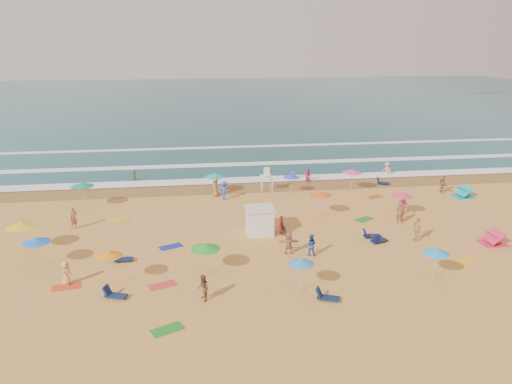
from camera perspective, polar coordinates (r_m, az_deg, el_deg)
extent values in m
plane|color=gold|center=(40.17, 4.73, -4.42)|extent=(220.00, 220.00, 0.00)
cube|color=#0C4756|center=(121.61, -3.80, 10.24)|extent=(220.00, 140.00, 0.18)
plane|color=olive|center=(51.77, 1.81, 0.65)|extent=(220.00, 220.00, 0.00)
cube|color=white|center=(54.11, 1.37, 1.49)|extent=(200.00, 2.20, 0.05)
cube|color=white|center=(60.80, 0.34, 3.27)|extent=(200.00, 1.60, 0.05)
cube|color=white|center=(70.47, -0.80, 5.22)|extent=(200.00, 1.20, 0.05)
cube|color=silver|center=(39.20, 0.42, -3.36)|extent=(2.00, 2.00, 2.00)
cube|color=silver|center=(38.84, 0.43, -1.89)|extent=(2.20, 2.20, 0.12)
imported|color=black|center=(39.43, 3.23, -4.17)|extent=(0.56, 1.58, 0.83)
cone|color=blue|center=(48.82, 4.03, 1.89)|extent=(1.55, 1.55, 0.35)
cone|color=green|center=(32.52, -5.80, -6.21)|extent=(1.94, 1.94, 0.35)
cone|color=#FC389E|center=(50.40, 10.92, 2.37)|extent=(1.95, 1.95, 0.35)
cone|color=orange|center=(31.79, -16.43, -6.75)|extent=(1.60, 1.60, 0.35)
cone|color=yellow|center=(39.17, -25.27, -3.40)|extent=(2.06, 2.06, 0.35)
cone|color=#11916B|center=(46.96, -19.26, 0.82)|extent=(2.04, 2.04, 0.35)
cone|color=#1CA0F4|center=(33.56, 19.91, -6.36)|extent=(1.67, 1.67, 0.35)
cone|color=#E15617|center=(42.75, 7.36, -0.14)|extent=(1.89, 1.89, 0.35)
cone|color=#15AFAA|center=(49.06, -4.77, 1.93)|extent=(1.95, 1.95, 0.35)
cone|color=#F1355D|center=(44.39, 16.35, -0.25)|extent=(1.76, 1.76, 0.35)
cone|color=blue|center=(36.16, -23.83, -5.04)|extent=(1.83, 1.83, 0.35)
cone|color=#2B89C3|center=(30.13, 5.18, -7.87)|extent=(1.55, 1.55, 0.35)
cube|color=#0F1D4E|center=(35.87, -14.90, -7.44)|extent=(1.32, 0.60, 0.34)
cube|color=navy|center=(31.31, -15.71, -11.31)|extent=(1.41, 0.98, 0.34)
cube|color=#0F164B|center=(39.60, 13.14, -4.90)|extent=(1.33, 0.64, 0.34)
cube|color=#0E1E49|center=(30.25, 8.27, -11.87)|extent=(1.42, 1.01, 0.34)
cube|color=#0E1947|center=(38.83, 13.89, -5.41)|extent=(1.41, 0.95, 0.34)
cube|color=#0E1949|center=(54.06, 14.37, 1.01)|extent=(1.42, 1.03, 0.34)
cube|color=red|center=(33.59, -20.88, -10.09)|extent=(1.82, 1.12, 0.03)
cube|color=#1A26A7|center=(37.58, -9.72, -6.18)|extent=(1.90, 1.45, 0.03)
cube|color=#208320|center=(27.78, -10.12, -15.21)|extent=(1.91, 1.52, 0.03)
cube|color=#FFB01C|center=(44.01, -15.48, -3.03)|extent=(1.80, 1.07, 0.03)
cube|color=red|center=(32.17, -10.66, -10.44)|extent=(1.90, 1.42, 0.03)
cube|color=#B54C16|center=(49.64, 13.41, -0.55)|extent=(1.90, 1.48, 0.03)
cube|color=#218421|center=(43.40, 12.27, -3.07)|extent=(1.90, 1.58, 0.03)
cube|color=yellow|center=(37.65, 22.84, -7.32)|extent=(1.90, 1.45, 0.03)
imported|color=brown|center=(29.80, -6.07, -10.87)|extent=(0.72, 0.87, 1.61)
imported|color=brown|center=(43.09, 16.12, -2.28)|extent=(0.75, 0.60, 1.79)
imported|color=#D33465|center=(45.34, 16.52, -1.30)|extent=(1.23, 1.38, 1.86)
imported|color=tan|center=(57.74, 14.73, 2.47)|extent=(1.13, 1.30, 1.74)
imported|color=#224CA3|center=(35.58, 6.28, -6.02)|extent=(0.93, 0.82, 1.61)
imported|color=tan|center=(35.69, 3.76, -5.85)|extent=(1.55, 0.62, 1.63)
imported|color=brown|center=(55.19, -13.78, 1.74)|extent=(0.67, 0.84, 1.50)
imported|color=#E3B077|center=(33.57, -20.89, -8.65)|extent=(0.76, 0.90, 1.56)
imported|color=olive|center=(48.47, -4.66, 0.60)|extent=(0.76, 1.02, 1.90)
imported|color=#9C7848|center=(52.76, 20.53, 0.84)|extent=(0.77, 1.69, 1.76)
imported|color=red|center=(39.02, 2.90, -3.82)|extent=(0.75, 0.99, 1.57)
imported|color=#D33461|center=(53.48, 5.95, 1.78)|extent=(1.06, 1.02, 1.72)
imported|color=tan|center=(39.74, 17.90, -4.04)|extent=(0.51, 1.12, 1.87)
imported|color=#A8664D|center=(42.71, -20.14, -2.81)|extent=(0.79, 0.78, 1.83)
imported|color=blue|center=(47.43, -3.63, 0.17)|extent=(1.16, 1.33, 1.79)
imported|color=blue|center=(53.97, 4.25, 1.90)|extent=(0.66, 0.70, 1.60)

